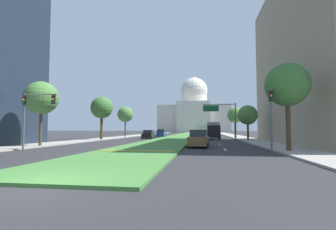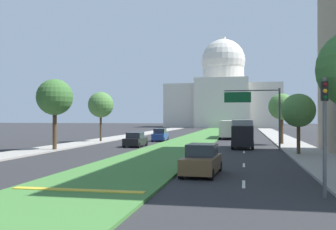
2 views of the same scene
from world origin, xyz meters
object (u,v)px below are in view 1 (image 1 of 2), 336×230
(box_truck_delivery, at_px, (213,130))
(traffic_light_near_left, at_px, (33,109))
(street_tree_left_far, at_px, (125,114))
(street_tree_left_mid, at_px, (102,108))
(capitol_building, at_px, (194,112))
(city_bus, at_px, (202,129))
(traffic_light_near_right, at_px, (271,112))
(street_tree_right_mid, at_px, (248,115))
(sedan_lead_stopped, at_px, (199,139))
(overhead_guide_sign, at_px, (223,113))
(sedan_far_horizon, at_px, (201,132))
(street_tree_right_far, at_px, (235,115))
(sedan_midblock, at_px, (149,135))
(street_tree_left_near, at_px, (41,98))
(street_tree_right_near, at_px, (287,85))
(sedan_distant, at_px, (161,133))

(box_truck_delivery, bearing_deg, traffic_light_near_left, -122.26)
(street_tree_left_far, bearing_deg, street_tree_left_mid, -88.39)
(capitol_building, xyz_separation_m, city_bus, (4.91, -76.07, -9.73))
(traffic_light_near_right, distance_m, street_tree_left_mid, 30.15)
(street_tree_right_mid, height_order, sedan_lead_stopped, street_tree_right_mid)
(capitol_building, bearing_deg, sedan_lead_stopped, -87.60)
(traffic_light_near_left, bearing_deg, overhead_guide_sign, 52.23)
(sedan_far_horizon, height_order, box_truck_delivery, box_truck_delivery)
(street_tree_left_far, xyz_separation_m, sedan_far_horizon, (17.02, 21.75, -4.37))
(street_tree_right_mid, bearing_deg, sedan_lead_stopped, -118.75)
(traffic_light_near_left, relative_size, city_bus, 0.47)
(street_tree_left_mid, distance_m, street_tree_right_far, 27.49)
(sedan_far_horizon, relative_size, city_bus, 0.39)
(capitol_building, xyz_separation_m, sedan_midblock, (-5.18, -96.46, -10.70))
(street_tree_right_far, distance_m, box_truck_delivery, 8.34)
(street_tree_left_near, height_order, street_tree_left_mid, street_tree_left_mid)
(street_tree_right_mid, height_order, street_tree_right_far, street_tree_right_far)
(street_tree_right_near, height_order, street_tree_right_mid, street_tree_right_near)
(traffic_light_near_left, xyz_separation_m, sedan_far_horizon, (14.71, 55.95, -2.94))
(traffic_light_near_left, bearing_deg, sedan_far_horizon, 75.27)
(street_tree_right_far, bearing_deg, capitol_building, 97.64)
(traffic_light_near_right, relative_size, box_truck_delivery, 0.81)
(sedan_midblock, bearing_deg, traffic_light_near_right, -58.98)
(overhead_guide_sign, bearing_deg, street_tree_left_far, 154.95)
(sedan_midblock, distance_m, box_truck_delivery, 12.47)
(street_tree_left_mid, relative_size, street_tree_right_mid, 1.32)
(street_tree_right_mid, xyz_separation_m, street_tree_right_far, (-0.21, 13.80, 0.71))
(traffic_light_near_left, distance_m, street_tree_right_far, 40.03)
(street_tree_left_near, bearing_deg, overhead_guide_sign, 44.46)
(street_tree_right_near, bearing_deg, city_bus, 99.34)
(street_tree_right_far, bearing_deg, overhead_guide_sign, -109.60)
(sedan_midblock, bearing_deg, sedan_far_horizon, 71.18)
(street_tree_left_far, distance_m, sedan_lead_stopped, 33.21)
(traffic_light_near_left, distance_m, street_tree_left_near, 4.62)
(street_tree_left_mid, distance_m, sedan_far_horizon, 39.92)
(sedan_far_horizon, bearing_deg, traffic_light_near_left, -104.73)
(sedan_far_horizon, distance_m, city_bus, 8.70)
(street_tree_right_mid, distance_m, street_tree_left_far, 28.63)
(sedan_far_horizon, bearing_deg, city_bus, -88.72)
(sedan_lead_stopped, distance_m, city_bus, 41.17)
(sedan_distant, distance_m, sedan_far_horizon, 20.18)
(street_tree_right_mid, relative_size, city_bus, 0.51)
(street_tree_left_mid, relative_size, sedan_distant, 1.68)
(sedan_lead_stopped, bearing_deg, street_tree_right_mid, 61.25)
(street_tree_left_mid, bearing_deg, street_tree_left_near, -90.13)
(overhead_guide_sign, height_order, sedan_far_horizon, overhead_guide_sign)
(overhead_guide_sign, relative_size, sedan_far_horizon, 1.53)
(street_tree_right_far, xyz_separation_m, sedan_lead_stopped, (-7.16, -27.24, -3.93))
(capitol_building, height_order, overhead_guide_sign, capitol_building)
(traffic_light_near_left, xyz_separation_m, street_tree_right_mid, (22.29, 19.58, 0.28))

